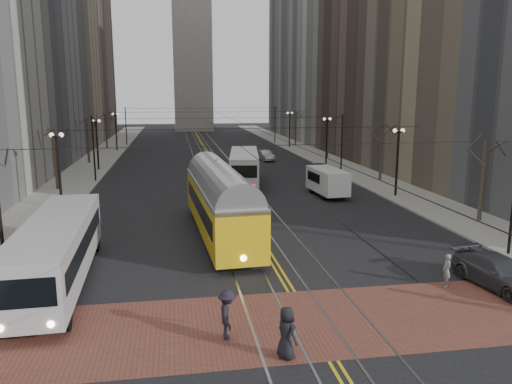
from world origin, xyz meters
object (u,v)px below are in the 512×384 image
object	(u,v)px
rear_bus	(244,168)
streetcar	(220,208)
cargo_van	(327,183)
pedestrian_a	(287,333)
sedan_grey	(320,171)
sedan_silver	(266,156)
sedan_parked	(499,272)
transit_bus	(57,253)
pedestrian_b	(447,270)
pedestrian_d	(227,315)

from	to	relation	value
rear_bus	streetcar	bearing A→B (deg)	-94.63
cargo_van	pedestrian_a	xyz separation A→B (m)	(-9.51, -25.86, -0.28)
sedan_grey	cargo_van	bearing A→B (deg)	-94.78
sedan_silver	rear_bus	bearing A→B (deg)	-115.09
cargo_van	sedan_silver	bearing A→B (deg)	88.05
sedan_parked	streetcar	bearing A→B (deg)	129.37
transit_bus	sedan_silver	size ratio (longest dim) A/B	2.99
sedan_silver	pedestrian_b	size ratio (longest dim) A/B	2.68
rear_bus	sedan_silver	xyz separation A→B (m)	(5.21, 16.56, -0.89)
rear_bus	sedan_parked	bearing A→B (deg)	-67.01
sedan_silver	pedestrian_d	size ratio (longest dim) A/B	2.24
sedan_grey	pedestrian_b	world-z (taller)	sedan_grey
rear_bus	sedan_parked	world-z (taller)	rear_bus
pedestrian_d	cargo_van	bearing A→B (deg)	-23.53
transit_bus	rear_bus	size ratio (longest dim) A/B	1.02
sedan_silver	pedestrian_a	size ratio (longest dim) A/B	2.28
cargo_van	sedan_silver	xyz separation A→B (m)	(-1.01, 24.01, -0.51)
pedestrian_a	rear_bus	bearing A→B (deg)	-30.18
sedan_grey	pedestrian_d	distance (m)	35.14
cargo_van	sedan_parked	xyz separation A→B (m)	(1.49, -21.36, -0.48)
rear_bus	cargo_van	bearing A→B (deg)	-42.14
sedan_silver	pedestrian_d	world-z (taller)	pedestrian_d
sedan_grey	pedestrian_a	bearing A→B (deg)	-100.69
streetcar	pedestrian_a	world-z (taller)	streetcar
cargo_van	pedestrian_b	xyz separation A→B (m)	(-0.84, -20.86, -0.41)
streetcar	sedan_grey	distance (m)	22.60
streetcar	sedan_parked	world-z (taller)	streetcar
transit_bus	sedan_parked	xyz separation A→B (m)	(19.96, -3.64, -0.82)
pedestrian_d	sedan_silver	bearing A→B (deg)	-10.54
sedan_silver	pedestrian_b	xyz separation A→B (m)	(0.17, -44.88, 0.10)
sedan_parked	sedan_silver	bearing A→B (deg)	84.78
cargo_van	pedestrian_a	bearing A→B (deg)	-114.53
rear_bus	pedestrian_d	size ratio (longest dim) A/B	6.57
sedan_parked	pedestrian_d	distance (m)	13.11
rear_bus	pedestrian_d	world-z (taller)	rear_bus
rear_bus	pedestrian_b	xyz separation A→B (m)	(5.38, -28.31, -0.79)
rear_bus	pedestrian_a	distance (m)	33.48
sedan_silver	pedestrian_b	world-z (taller)	pedestrian_b
streetcar	sedan_silver	world-z (taller)	streetcar
streetcar	cargo_van	world-z (taller)	streetcar
transit_bus	streetcar	xyz separation A→B (m)	(8.19, 7.05, 0.19)
streetcar	sedan_grey	world-z (taller)	streetcar
sedan_parked	pedestrian_b	size ratio (longest dim) A/B	3.21
sedan_grey	pedestrian_a	world-z (taller)	pedestrian_a
sedan_grey	pedestrian_d	world-z (taller)	pedestrian_d
sedan_parked	pedestrian_a	xyz separation A→B (m)	(-10.99, -4.50, 0.20)
streetcar	pedestrian_a	size ratio (longest dim) A/B	8.15
rear_bus	sedan_silver	bearing A→B (deg)	80.57
pedestrian_a	pedestrian_d	distance (m)	2.45
transit_bus	streetcar	bearing A→B (deg)	38.77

